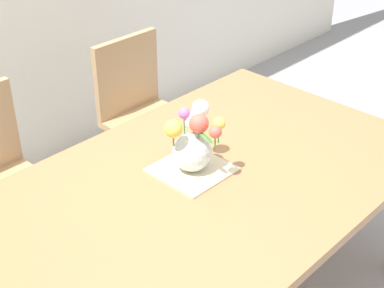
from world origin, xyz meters
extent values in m
cube|color=#9E7047|center=(0.00, 0.00, 0.70)|extent=(1.76, 1.12, 0.04)
cylinder|color=#9E7047|center=(0.80, 0.48, 0.34)|extent=(0.07, 0.07, 0.68)
cube|color=tan|center=(-0.45, 0.82, 0.46)|extent=(0.42, 0.42, 0.04)
cylinder|color=tan|center=(-0.27, 0.64, 0.22)|extent=(0.04, 0.04, 0.44)
cylinder|color=tan|center=(-0.27, 1.00, 0.22)|extent=(0.04, 0.04, 0.44)
cube|color=tan|center=(0.45, 0.82, 0.46)|extent=(0.42, 0.42, 0.04)
cylinder|color=tan|center=(0.63, 0.64, 0.22)|extent=(0.04, 0.04, 0.44)
cylinder|color=tan|center=(0.27, 0.64, 0.22)|extent=(0.04, 0.04, 0.44)
cylinder|color=tan|center=(0.63, 1.00, 0.22)|extent=(0.04, 0.04, 0.44)
cylinder|color=tan|center=(0.27, 1.00, 0.22)|extent=(0.04, 0.04, 0.44)
cube|color=tan|center=(0.45, 1.01, 0.69)|extent=(0.42, 0.04, 0.42)
cube|color=beige|center=(-0.02, 0.08, 0.73)|extent=(0.27, 0.27, 0.01)
sphere|color=silver|center=(-0.02, 0.08, 0.81)|extent=(0.15, 0.15, 0.15)
sphere|color=white|center=(0.01, 0.08, 0.92)|extent=(0.05, 0.05, 0.05)
cylinder|color=#478438|center=(0.01, 0.08, 0.89)|extent=(0.01, 0.01, 0.06)
sphere|color=white|center=(0.00, 0.09, 0.93)|extent=(0.07, 0.07, 0.07)
cylinder|color=#478438|center=(0.00, 0.09, 0.90)|extent=(0.01, 0.01, 0.07)
sphere|color=#B266C6|center=(-0.03, 0.11, 0.96)|extent=(0.05, 0.05, 0.05)
cylinder|color=#478438|center=(-0.03, 0.11, 0.91)|extent=(0.01, 0.01, 0.10)
sphere|color=#EFD14C|center=(0.03, -0.01, 0.94)|extent=(0.05, 0.05, 0.05)
cylinder|color=#478438|center=(0.03, -0.01, 0.90)|extent=(0.01, 0.01, 0.08)
sphere|color=white|center=(0.07, 0.12, 0.95)|extent=(0.07, 0.07, 0.07)
cylinder|color=#478438|center=(0.07, 0.12, 0.90)|extent=(0.01, 0.01, 0.09)
sphere|color=#E55B4C|center=(-0.02, 0.05, 0.94)|extent=(0.07, 0.07, 0.07)
cylinder|color=#478438|center=(-0.02, 0.05, 0.90)|extent=(0.01, 0.01, 0.08)
sphere|color=#EFD14C|center=(-0.10, 0.10, 0.93)|extent=(0.07, 0.07, 0.07)
cylinder|color=#478438|center=(-0.10, 0.10, 0.90)|extent=(0.01, 0.01, 0.07)
sphere|color=#E55B4C|center=(-0.02, -0.03, 0.94)|extent=(0.05, 0.05, 0.05)
cylinder|color=#478438|center=(-0.02, -0.03, 0.90)|extent=(0.01, 0.01, 0.07)
ellipsoid|color=#478438|center=(0.03, 0.09, 0.87)|extent=(0.07, 0.04, 0.02)
ellipsoid|color=#478438|center=(-0.05, 0.14, 0.88)|extent=(0.05, 0.07, 0.02)
ellipsoid|color=#478438|center=(-0.03, 0.00, 0.90)|extent=(0.03, 0.07, 0.03)
camera|label=1|loc=(-1.38, -1.22, 1.97)|focal=54.20mm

